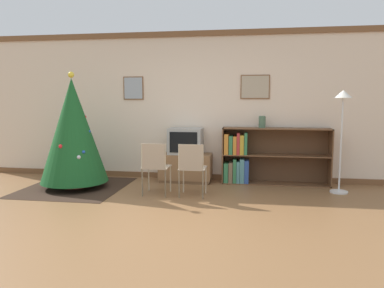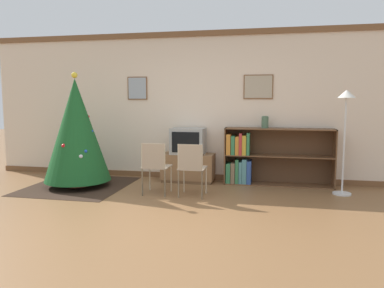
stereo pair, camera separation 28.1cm
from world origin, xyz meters
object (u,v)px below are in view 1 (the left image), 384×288
christmas_tree (73,131)px  standing_lamp (342,114)px  folding_chair_right (192,166)px  bookshelf (256,158)px  vase (262,122)px  tv_console (186,168)px  folding_chair_left (155,165)px  television (186,141)px

christmas_tree → standing_lamp: christmas_tree is taller
christmas_tree → standing_lamp: size_ratio=1.18×
folding_chair_right → bookshelf: 1.47m
vase → bookshelf: bearing=-167.6°
tv_console → folding_chair_right: size_ratio=1.14×
tv_console → bookshelf: bearing=2.5°
vase → standing_lamp: standing_lamp is taller
vase → folding_chair_left: bearing=-145.3°
folding_chair_right → bookshelf: bookshelf is taller
bookshelf → vase: (0.10, 0.02, 0.63)m
tv_console → television: bearing=-90.0°
folding_chair_left → christmas_tree: bearing=168.8°
folding_chair_left → folding_chair_right: (0.57, 0.00, 0.00)m
christmas_tree → folding_chair_right: bearing=-8.1°
tv_console → television: (0.00, -0.00, 0.48)m
christmas_tree → tv_console: christmas_tree is taller
folding_chair_right → bookshelf: bearing=49.0°
bookshelf → television: bearing=-177.4°
bookshelf → standing_lamp: (1.31, -0.47, 0.79)m
christmas_tree → tv_console: size_ratio=2.06×
bookshelf → vase: 0.64m
folding_chair_right → folding_chair_left: bearing=180.0°
christmas_tree → vase: size_ratio=9.26×
christmas_tree → folding_chair_right: 2.12m
christmas_tree → folding_chair_left: size_ratio=2.34×
standing_lamp → tv_console: bearing=170.9°
folding_chair_left → standing_lamp: 3.02m
television → vase: vase is taller
tv_console → bookshelf: 1.27m
television → standing_lamp: size_ratio=0.37×
television → bookshelf: 1.28m
folding_chair_left → vase: size_ratio=3.95×
tv_console → television: television is taller
christmas_tree → television: size_ratio=3.23×
tv_console → standing_lamp: size_ratio=0.57×
christmas_tree → vase: bearing=15.1°
television → folding_chair_right: television is taller
christmas_tree → folding_chair_right: christmas_tree is taller
vase → standing_lamp: (1.22, -0.49, 0.15)m
tv_console → folding_chair_left: 1.11m
folding_chair_right → vase: vase is taller
folding_chair_left → standing_lamp: bearing=12.7°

